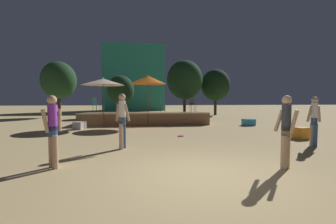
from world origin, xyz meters
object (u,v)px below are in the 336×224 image
at_px(patio_umbrella_0, 148,80).
at_px(bistro_chair_3, 95,103).
at_px(cube_seat_1, 79,125).
at_px(background_tree_0, 59,80).
at_px(cube_seat_0, 301,133).
at_px(patio_umbrella_1, 103,82).
at_px(bistro_chair_1, 192,103).
at_px(cube_seat_2, 249,122).
at_px(frisbee_disc, 181,136).
at_px(person_1, 314,120).
at_px(bistro_chair_0, 121,103).
at_px(background_tree_3, 121,90).
at_px(background_tree_2, 185,80).
at_px(person_0, 286,130).
at_px(person_3, 53,129).
at_px(background_tree_1, 216,85).
at_px(person_2, 122,119).
at_px(bistro_chair_2, 161,103).

distance_m(patio_umbrella_0, bistro_chair_3, 3.77).
bearing_deg(cube_seat_1, background_tree_0, 114.46).
height_order(cube_seat_0, bistro_chair_3, bistro_chair_3).
distance_m(patio_umbrella_1, bistro_chair_1, 5.58).
bearing_deg(cube_seat_0, cube_seat_2, 88.66).
bearing_deg(background_tree_0, frisbee_disc, -53.09).
height_order(cube_seat_1, person_1, person_1).
bearing_deg(bistro_chair_0, background_tree_3, -50.01).
relative_size(cube_seat_0, bistro_chair_0, 0.62).
distance_m(cube_seat_2, background_tree_2, 9.42).
xyz_separation_m(patio_umbrella_0, person_1, (5.26, -6.58, -1.84)).
xyz_separation_m(person_0, bistro_chair_0, (-4.45, 9.74, 0.44)).
relative_size(person_0, background_tree_2, 0.31).
bearing_deg(cube_seat_0, person_0, -131.08).
xyz_separation_m(person_0, bistro_chair_1, (0.05, 9.37, 0.44)).
bearing_deg(bistro_chair_3, background_tree_3, 22.51).
height_order(cube_seat_0, background_tree_0, background_tree_0).
height_order(person_0, background_tree_2, background_tree_2).
bearing_deg(person_0, background_tree_3, 73.57).
bearing_deg(person_3, background_tree_1, -75.26).
relative_size(person_2, person_3, 1.06).
bearing_deg(person_1, cube_seat_0, 159.79).
height_order(cube_seat_0, cube_seat_2, cube_seat_0).
height_order(cube_seat_2, person_3, person_3).
relative_size(cube_seat_1, frisbee_disc, 2.50).
bearing_deg(background_tree_2, person_2, -108.55).
bearing_deg(background_tree_0, background_tree_1, 3.92).
relative_size(person_1, background_tree_3, 0.44).
bearing_deg(bistro_chair_1, background_tree_1, 54.66).
relative_size(person_3, background_tree_2, 0.31).
bearing_deg(person_0, patio_umbrella_1, 88.38).
distance_m(cube_seat_1, bistro_chair_3, 2.55).
bearing_deg(person_0, person_1, 7.09).
bearing_deg(cube_seat_2, bistro_chair_0, 168.86).
xyz_separation_m(cube_seat_0, cube_seat_1, (-9.60, 4.08, -0.03)).
xyz_separation_m(bistro_chair_3, background_tree_2, (7.04, 6.82, 2.13)).
distance_m(person_1, background_tree_3, 16.03).
bearing_deg(bistro_chair_1, bistro_chair_0, 167.59).
distance_m(patio_umbrella_0, cube_seat_0, 8.22).
xyz_separation_m(patio_umbrella_0, background_tree_1, (7.17, 8.97, 0.32)).
xyz_separation_m(bistro_chair_0, background_tree_3, (-0.59, 6.47, 1.10)).
bearing_deg(background_tree_3, background_tree_1, 8.88).
xyz_separation_m(cube_seat_1, background_tree_3, (1.42, 8.52, 2.24)).
bearing_deg(bistro_chair_2, cube_seat_1, 122.29).
xyz_separation_m(cube_seat_0, background_tree_0, (-13.68, 13.05, 3.07)).
relative_size(patio_umbrella_1, bistro_chair_3, 3.14).
height_order(patio_umbrella_1, bistro_chair_2, patio_umbrella_1).
xyz_separation_m(person_3, background_tree_0, (-5.35, 15.97, 2.41)).
height_order(patio_umbrella_0, person_1, patio_umbrella_0).
xyz_separation_m(person_3, bistro_chair_0, (0.75, 9.05, 0.44)).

